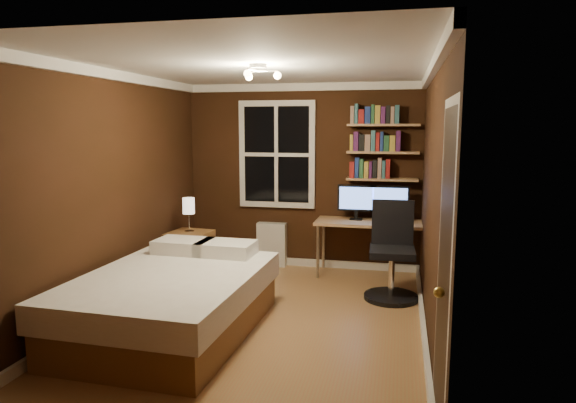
% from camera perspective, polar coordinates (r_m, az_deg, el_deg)
% --- Properties ---
extents(floor, '(4.20, 4.20, 0.00)m').
position_cam_1_polar(floor, '(5.32, -2.82, -12.98)').
color(floor, '#95613B').
rests_on(floor, ground).
extents(wall_back, '(3.20, 0.04, 2.50)m').
position_cam_1_polar(wall_back, '(7.03, 1.61, 2.78)').
color(wall_back, black).
rests_on(wall_back, ground).
extents(wall_left, '(0.04, 4.20, 2.50)m').
position_cam_1_polar(wall_left, '(5.64, -18.81, 0.94)').
color(wall_left, black).
rests_on(wall_left, ground).
extents(wall_right, '(0.04, 4.20, 2.50)m').
position_cam_1_polar(wall_right, '(4.83, 15.69, -0.10)').
color(wall_right, black).
rests_on(wall_right, ground).
extents(ceiling, '(3.20, 4.20, 0.02)m').
position_cam_1_polar(ceiling, '(4.99, -3.04, 14.86)').
color(ceiling, white).
rests_on(ceiling, wall_back).
extents(window, '(1.06, 0.06, 1.46)m').
position_cam_1_polar(window, '(7.05, -1.24, 5.24)').
color(window, silver).
rests_on(window, wall_back).
extents(door, '(0.03, 0.82, 2.05)m').
position_cam_1_polar(door, '(3.36, 16.80, -7.71)').
color(door, black).
rests_on(door, ground).
extents(door_knob, '(0.06, 0.06, 0.06)m').
position_cam_1_polar(door_knob, '(3.08, 16.44, -9.66)').
color(door_knob, gold).
rests_on(door_knob, door).
extents(ceiling_fixture, '(0.44, 0.44, 0.18)m').
position_cam_1_polar(ceiling_fixture, '(4.88, -3.35, 13.82)').
color(ceiling_fixture, beige).
rests_on(ceiling_fixture, ceiling).
extents(bookshelf_lower, '(0.92, 0.22, 0.03)m').
position_cam_1_polar(bookshelf_lower, '(6.79, 10.40, 2.45)').
color(bookshelf_lower, '#A97F52').
rests_on(bookshelf_lower, wall_back).
extents(books_row_lower, '(0.54, 0.16, 0.23)m').
position_cam_1_polar(books_row_lower, '(6.78, 10.43, 3.54)').
color(books_row_lower, maroon).
rests_on(books_row_lower, bookshelf_lower).
extents(bookshelf_middle, '(0.92, 0.22, 0.03)m').
position_cam_1_polar(bookshelf_middle, '(6.77, 10.48, 5.39)').
color(bookshelf_middle, '#A97F52').
rests_on(bookshelf_middle, wall_back).
extents(books_row_middle, '(0.60, 0.16, 0.23)m').
position_cam_1_polar(books_row_middle, '(6.76, 10.51, 6.49)').
color(books_row_middle, navy).
rests_on(books_row_middle, bookshelf_middle).
extents(bookshelf_upper, '(0.92, 0.22, 0.03)m').
position_cam_1_polar(bookshelf_upper, '(6.76, 10.56, 8.36)').
color(bookshelf_upper, '#A97F52').
rests_on(bookshelf_upper, wall_back).
extents(books_row_upper, '(0.60, 0.16, 0.23)m').
position_cam_1_polar(books_row_upper, '(6.76, 10.59, 9.46)').
color(books_row_upper, '#235332').
rests_on(books_row_upper, bookshelf_upper).
extents(bed, '(1.60, 2.17, 0.72)m').
position_cam_1_polar(bed, '(5.04, -12.75, -10.71)').
color(bed, brown).
rests_on(bed, ground).
extents(nightstand, '(0.54, 0.54, 0.61)m').
position_cam_1_polar(nightstand, '(6.67, -10.83, -5.92)').
color(nightstand, brown).
rests_on(nightstand, ground).
extents(bedside_lamp, '(0.15, 0.15, 0.44)m').
position_cam_1_polar(bedside_lamp, '(6.56, -10.96, -1.48)').
color(bedside_lamp, beige).
rests_on(bedside_lamp, nightstand).
extents(radiator, '(0.40, 0.14, 0.61)m').
position_cam_1_polar(radiator, '(7.17, -1.81, -4.79)').
color(radiator, beige).
rests_on(radiator, ground).
extents(desk, '(1.52, 0.57, 0.72)m').
position_cam_1_polar(desk, '(6.70, 9.62, -2.72)').
color(desk, '#A97F52').
rests_on(desk, ground).
extents(monitor_left, '(0.49, 0.12, 0.46)m').
position_cam_1_polar(monitor_left, '(6.74, 7.60, -0.10)').
color(monitor_left, black).
rests_on(monitor_left, desk).
extents(monitor_right, '(0.49, 0.12, 0.46)m').
position_cam_1_polar(monitor_right, '(6.72, 11.24, -0.22)').
color(monitor_right, black).
rests_on(monitor_right, desk).
extents(desk_lamp, '(0.14, 0.32, 0.44)m').
position_cam_1_polar(desk_lamp, '(6.50, 15.30, -0.72)').
color(desk_lamp, silver).
rests_on(desk_lamp, desk).
extents(office_chair, '(0.61, 0.61, 1.10)m').
position_cam_1_polar(office_chair, '(5.94, 11.46, -6.46)').
color(office_chair, black).
rests_on(office_chair, ground).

